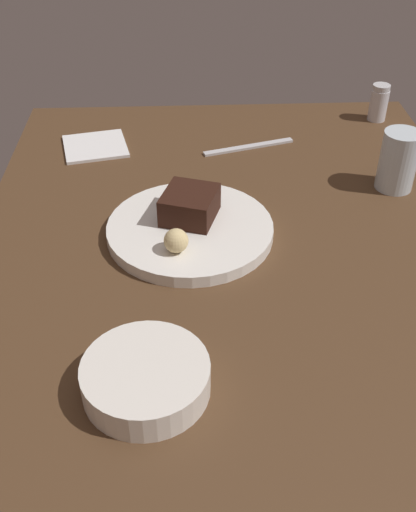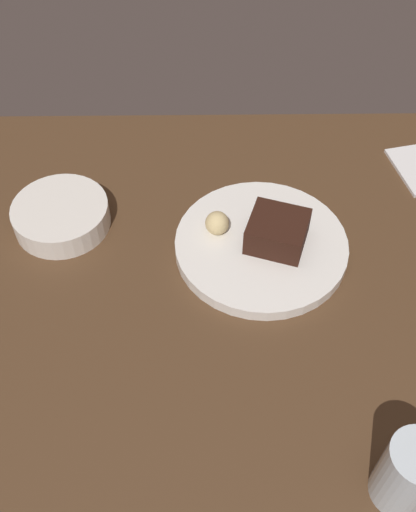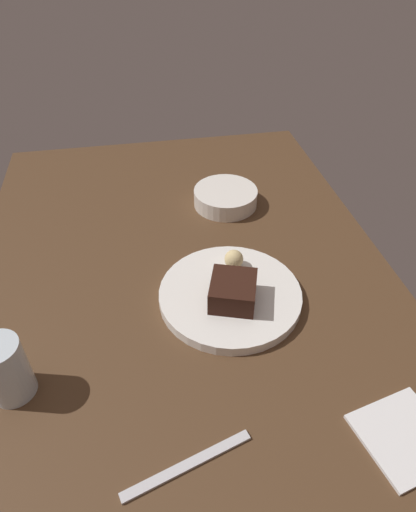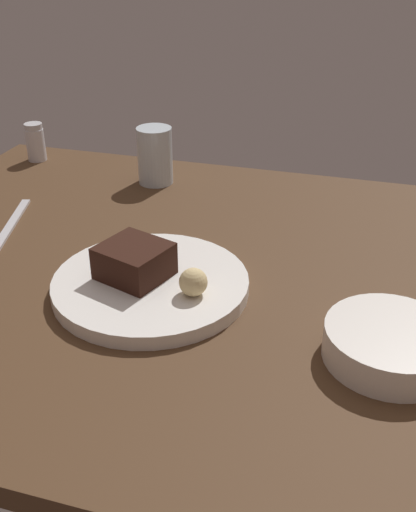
# 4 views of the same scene
# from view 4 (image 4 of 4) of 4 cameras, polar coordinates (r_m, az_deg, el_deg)

# --- Properties ---
(dining_table) EXTENTS (1.20, 0.84, 0.03)m
(dining_table) POSITION_cam_4_polar(r_m,az_deg,el_deg) (0.88, 1.91, -2.48)
(dining_table) COLOR #4C331E
(dining_table) RESTS_ON ground
(dessert_plate) EXTENTS (0.27, 0.27, 0.02)m
(dessert_plate) POSITION_cam_4_polar(r_m,az_deg,el_deg) (0.83, -5.42, -2.69)
(dessert_plate) COLOR white
(dessert_plate) RESTS_ON dining_table
(chocolate_cake_slice) EXTENTS (0.11, 0.10, 0.05)m
(chocolate_cake_slice) POSITION_cam_4_polar(r_m,az_deg,el_deg) (0.82, -6.97, -0.47)
(chocolate_cake_slice) COLOR black
(chocolate_cake_slice) RESTS_ON dessert_plate
(bread_roll) EXTENTS (0.04, 0.04, 0.04)m
(bread_roll) POSITION_cam_4_polar(r_m,az_deg,el_deg) (0.77, -1.40, -2.47)
(bread_roll) COLOR #DBC184
(bread_roll) RESTS_ON dessert_plate
(salt_shaker) EXTENTS (0.04, 0.04, 0.08)m
(salt_shaker) POSITION_cam_4_polar(r_m,az_deg,el_deg) (1.33, -15.97, 10.28)
(salt_shaker) COLOR silver
(salt_shaker) RESTS_ON dining_table
(water_glass) EXTENTS (0.07, 0.07, 0.11)m
(water_glass) POSITION_cam_4_polar(r_m,az_deg,el_deg) (1.16, -5.03, 9.41)
(water_glass) COLOR silver
(water_glass) RESTS_ON dining_table
(side_bowl) EXTENTS (0.15, 0.15, 0.04)m
(side_bowl) POSITION_cam_4_polar(r_m,az_deg,el_deg) (0.73, 16.83, -7.95)
(side_bowl) COLOR white
(side_bowl) RESTS_ON dining_table
(butter_knife) EXTENTS (0.07, 0.19, 0.01)m
(butter_knife) POSITION_cam_4_polar(r_m,az_deg,el_deg) (1.06, -18.04, 2.89)
(butter_knife) COLOR silver
(butter_knife) RESTS_ON dining_table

